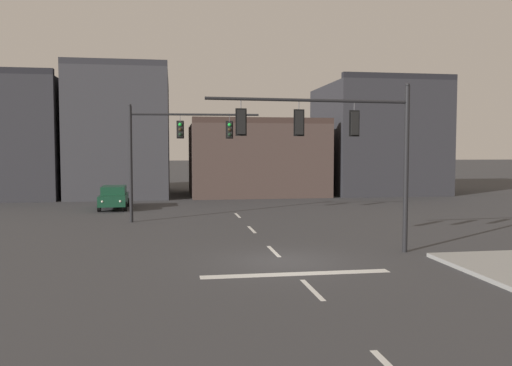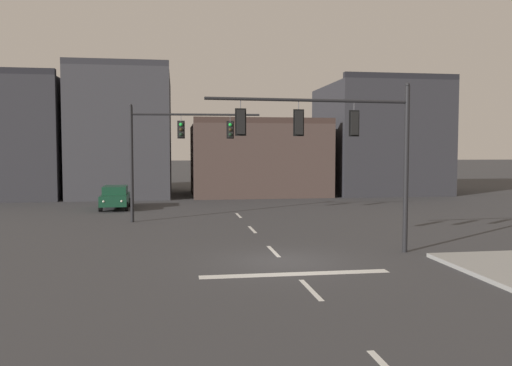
{
  "view_description": "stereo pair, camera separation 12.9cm",
  "coord_description": "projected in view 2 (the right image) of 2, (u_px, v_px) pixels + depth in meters",
  "views": [
    {
      "loc": [
        -4.04,
        -18.89,
        4.1
      ],
      "look_at": [
        -0.48,
        3.59,
        2.7
      ],
      "focal_mm": 37.05,
      "sensor_mm": 36.0,
      "label": 1
    },
    {
      "loc": [
        -3.91,
        -18.91,
        4.1
      ],
      "look_at": [
        -0.48,
        3.59,
        2.7
      ],
      "focal_mm": 37.05,
      "sensor_mm": 36.0,
      "label": 2
    }
  ],
  "objects": [
    {
      "name": "ground_plane",
      "position": [
        283.0,
        262.0,
        19.5
      ],
      "size": [
        400.0,
        400.0,
        0.0
      ],
      "primitive_type": "plane",
      "color": "#353538"
    },
    {
      "name": "stop_bar_paint",
      "position": [
        296.0,
        274.0,
        17.52
      ],
      "size": [
        6.4,
        0.5,
        0.01
      ],
      "primitive_type": "cube",
      "color": "silver",
      "rests_on": "ground"
    },
    {
      "name": "signal_mast_near_side",
      "position": [
        344.0,
        137.0,
        20.51
      ],
      "size": [
        8.17,
        0.58,
        6.79
      ],
      "color": "black",
      "rests_on": "ground"
    },
    {
      "name": "signal_mast_far_side",
      "position": [
        170.0,
        143.0,
        30.14
      ],
      "size": [
        7.4,
        0.7,
        6.73
      ],
      "color": "black",
      "rests_on": "ground"
    },
    {
      "name": "building_row",
      "position": [
        201.0,
        142.0,
        49.45
      ],
      "size": [
        41.89,
        13.92,
        11.42
      ],
      "color": "#2D2D33",
      "rests_on": "ground"
    },
    {
      "name": "lane_centreline",
      "position": [
        273.0,
        251.0,
        21.47
      ],
      "size": [
        0.16,
        26.4,
        0.01
      ],
      "color": "silver",
      "rests_on": "ground"
    },
    {
      "name": "car_lot_nearside",
      "position": [
        115.0,
        197.0,
        36.95
      ],
      "size": [
        2.03,
        4.5,
        1.61
      ],
      "color": "#143D28",
      "rests_on": "ground"
    }
  ]
}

